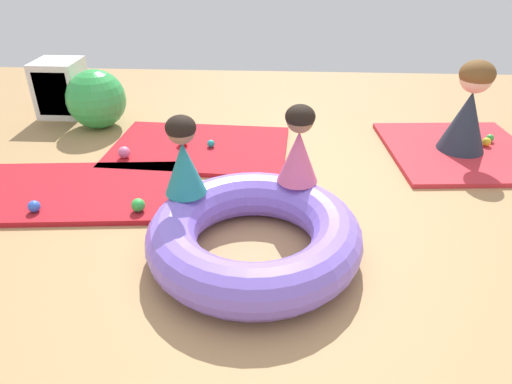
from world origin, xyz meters
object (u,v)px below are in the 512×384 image
play_ball_green (138,205)px  adult_seated (469,108)px  play_ball_blue (34,206)px  play_ball_teal (211,144)px  play_ball_red (183,140)px  play_ball_yellow (486,142)px  exercise_ball_large (96,99)px  play_ball_green_second (490,138)px  child_in_teal (183,157)px  inflatable_cushion (254,235)px  child_in_pink (299,145)px  play_ball_pink (124,152)px  storage_cube (60,89)px  play_ball_orange (181,128)px

play_ball_green → adult_seated: bearing=24.7°
play_ball_blue → play_ball_teal: bearing=47.0°
play_ball_red → play_ball_yellow: bearing=3.0°
exercise_ball_large → play_ball_green_second: bearing=-4.0°
child_in_teal → exercise_ball_large: 2.15m
child_in_teal → play_ball_blue: bearing=-158.1°
inflatable_cushion → adult_seated: adult_seated is taller
inflatable_cushion → adult_seated: bearing=42.3°
child_in_pink → play_ball_pink: size_ratio=5.06×
adult_seated → play_ball_green: adult_seated is taller
adult_seated → storage_cube: adult_seated is taller
inflatable_cushion → play_ball_teal: (-0.47, 1.47, -0.08)m
inflatable_cushion → exercise_ball_large: bearing=129.6°
adult_seated → play_ball_blue: bearing=173.6°
play_ball_pink → play_ball_teal: bearing=20.7°
play_ball_green → storage_cube: storage_cube is taller
play_ball_yellow → play_ball_pink: 3.15m
play_ball_teal → storage_cube: bearing=153.6°
adult_seated → play_ball_green_second: size_ratio=11.24×
exercise_ball_large → storage_cube: bearing=147.3°
play_ball_red → play_ball_green_second: (2.75, 0.24, -0.01)m
exercise_ball_large → child_in_pink: bearing=-39.5°
play_ball_blue → play_ball_green_second: bearing=21.3°
play_ball_teal → inflatable_cushion: bearing=-72.4°
play_ball_green_second → play_ball_teal: bearing=-174.1°
inflatable_cushion → play_ball_yellow: bearing=39.9°
adult_seated → play_ball_green_second: (0.32, 0.18, -0.34)m
storage_cube → inflatable_cushion: bearing=-47.1°
adult_seated → storage_cube: bearing=142.1°
play_ball_red → play_ball_teal: bearing=-4.8°
play_ball_yellow → storage_cube: bearing=170.7°
child_in_pink → play_ball_green: child_in_pink is taller
play_ball_green → play_ball_green_second: (2.84, 1.34, -0.01)m
child_in_teal → exercise_ball_large: bearing=152.7°
child_in_pink → storage_cube: (-2.39, 1.88, -0.26)m
storage_cube → play_ball_pink: bearing=-48.1°
adult_seated → exercise_ball_large: adult_seated is taller
exercise_ball_large → play_ball_yellow: bearing=-5.6°
play_ball_pink → play_ball_green: bearing=-66.9°
play_ball_teal → storage_cube: (-1.67, 0.83, 0.21)m
play_ball_orange → child_in_teal: bearing=-76.8°
play_ball_red → storage_cube: 1.64m
play_ball_teal → play_ball_pink: 0.74m
inflatable_cushion → play_ball_teal: size_ratio=19.36×
child_in_teal → play_ball_orange: 1.68m
play_ball_pink → child_in_pink: bearing=-29.2°
adult_seated → play_ball_green_second: 0.50m
play_ball_yellow → adult_seated: bearing=-161.9°
play_ball_yellow → play_ball_orange: bearing=176.5°
play_ball_blue → play_ball_yellow: bearing=20.3°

